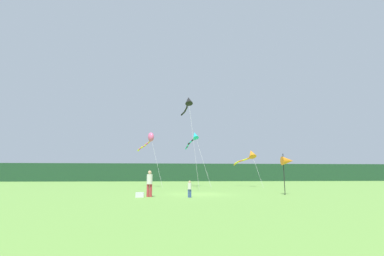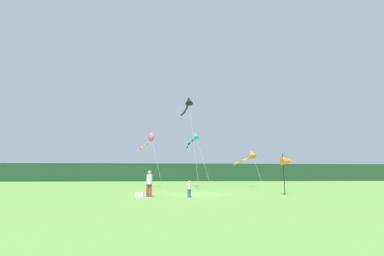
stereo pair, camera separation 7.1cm
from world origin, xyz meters
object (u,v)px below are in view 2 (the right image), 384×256
(person_child, at_px, (189,188))
(kite_black, at_px, (188,102))
(kite_orange, at_px, (250,155))
(kite_cyan, at_px, (194,137))
(person_adult, at_px, (149,182))
(banner_flag_pole, at_px, (287,161))
(cooler_box, at_px, (140,195))
(kite_rainbow, at_px, (150,139))

(person_child, distance_m, kite_black, 16.99)
(person_child, bearing_deg, kite_orange, 60.56)
(kite_black, bearing_deg, person_child, -93.62)
(person_child, relative_size, kite_cyan, 0.13)
(person_adult, xyz_separation_m, banner_flag_pole, (10.62, 1.08, 1.56))
(cooler_box, height_order, kite_cyan, kite_cyan)
(kite_rainbow, relative_size, kite_black, 0.62)
(person_adult, distance_m, kite_cyan, 18.57)
(person_adult, height_order, kite_orange, kite_orange)
(banner_flag_pole, distance_m, kite_rainbow, 18.91)
(banner_flag_pole, bearing_deg, cooler_box, -172.78)
(kite_rainbow, bearing_deg, person_adult, -85.88)
(person_adult, distance_m, cooler_box, 1.11)
(kite_cyan, distance_m, kite_black, 5.67)
(person_adult, bearing_deg, banner_flag_pole, 5.80)
(cooler_box, xyz_separation_m, kite_black, (4.27, 13.44, 10.27))
(person_adult, distance_m, banner_flag_pole, 10.79)
(person_adult, height_order, person_child, person_adult)
(kite_rainbow, bearing_deg, banner_flag_pole, -50.82)
(banner_flag_pole, distance_m, kite_orange, 14.59)
(kite_cyan, bearing_deg, person_child, -96.17)
(person_adult, xyz_separation_m, kite_black, (3.65, 13.09, 9.42))
(kite_cyan, bearing_deg, cooler_box, -106.98)
(banner_flag_pole, height_order, kite_orange, kite_orange)
(person_child, bearing_deg, kite_rainbow, 103.48)
(cooler_box, height_order, kite_orange, kite_orange)
(person_adult, distance_m, kite_orange, 19.85)
(cooler_box, relative_size, banner_flag_pole, 0.17)
(kite_rainbow, relative_size, kite_orange, 0.98)
(kite_cyan, bearing_deg, banner_flag_pole, -69.72)
(banner_flag_pole, relative_size, kite_cyan, 0.36)
(banner_flag_pole, bearing_deg, person_adult, -174.20)
(kite_rainbow, bearing_deg, kite_black, -26.63)
(kite_rainbow, distance_m, kite_orange, 13.24)
(kite_black, bearing_deg, banner_flag_pole, -59.88)
(cooler_box, xyz_separation_m, kite_rainbow, (-0.50, 15.83, 5.94))
(kite_black, bearing_deg, cooler_box, -107.63)
(kite_cyan, distance_m, kite_rainbow, 6.06)
(cooler_box, height_order, kite_rainbow, kite_rainbow)
(person_adult, height_order, kite_cyan, kite_cyan)
(kite_rainbow, xyz_separation_m, kite_orange, (13.08, 0.05, -2.01))
(banner_flag_pole, height_order, kite_cyan, kite_cyan)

